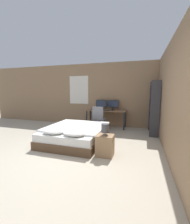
{
  "coord_description": "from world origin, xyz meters",
  "views": [
    {
      "loc": [
        1.59,
        -2.68,
        1.52
      ],
      "look_at": [
        -0.05,
        2.51,
        0.75
      ],
      "focal_mm": 24.0,
      "sensor_mm": 36.0,
      "label": 1
    }
  ],
  "objects_px": {
    "bed": "(76,134)",
    "desk": "(106,112)",
    "bedside_lamp": "(105,128)",
    "keyboard": "(105,110)",
    "computer_mouse": "(112,110)",
    "office_chair": "(99,121)",
    "nightstand": "(105,145)",
    "bookshelf": "(155,105)",
    "monitor_left": "(101,104)",
    "monitor_right": "(113,104)"
  },
  "relations": [
    {
      "from": "bed",
      "to": "monitor_right",
      "type": "distance_m",
      "value": 2.44
    },
    {
      "from": "nightstand",
      "to": "office_chair",
      "type": "height_order",
      "value": "office_chair"
    },
    {
      "from": "bedside_lamp",
      "to": "monitor_left",
      "type": "relative_size",
      "value": 0.58
    },
    {
      "from": "bedside_lamp",
      "to": "keyboard",
      "type": "xyz_separation_m",
      "value": [
        -0.62,
        2.54,
        0.08
      ]
    },
    {
      "from": "monitor_left",
      "to": "monitor_right",
      "type": "height_order",
      "value": "same"
    },
    {
      "from": "bed",
      "to": "desk",
      "type": "height_order",
      "value": "desk"
    },
    {
      "from": "monitor_left",
      "to": "monitor_right",
      "type": "distance_m",
      "value": 0.51
    },
    {
      "from": "monitor_left",
      "to": "bookshelf",
      "type": "height_order",
      "value": "bookshelf"
    },
    {
      "from": "desk",
      "to": "computer_mouse",
      "type": "relative_size",
      "value": 23.52
    },
    {
      "from": "monitor_left",
      "to": "keyboard",
      "type": "relative_size",
      "value": 1.16
    },
    {
      "from": "nightstand",
      "to": "monitor_left",
      "type": "bearing_deg",
      "value": 106.88
    },
    {
      "from": "bed",
      "to": "computer_mouse",
      "type": "bearing_deg",
      "value": 68.22
    },
    {
      "from": "bookshelf",
      "to": "monitor_left",
      "type": "bearing_deg",
      "value": 161.37
    },
    {
      "from": "keyboard",
      "to": "desk",
      "type": "bearing_deg",
      "value": 90.0
    },
    {
      "from": "office_chair",
      "to": "nightstand",
      "type": "bearing_deg",
      "value": -70.17
    },
    {
      "from": "keyboard",
      "to": "bed",
      "type": "bearing_deg",
      "value": -103.57
    },
    {
      "from": "bed",
      "to": "desk",
      "type": "xyz_separation_m",
      "value": [
        0.45,
        2.03,
        0.41
      ]
    },
    {
      "from": "bed",
      "to": "nightstand",
      "type": "distance_m",
      "value": 1.27
    },
    {
      "from": "keyboard",
      "to": "office_chair",
      "type": "height_order",
      "value": "office_chair"
    },
    {
      "from": "keyboard",
      "to": "bookshelf",
      "type": "height_order",
      "value": "bookshelf"
    },
    {
      "from": "nightstand",
      "to": "desk",
      "type": "xyz_separation_m",
      "value": [
        -0.62,
        2.72,
        0.4
      ]
    },
    {
      "from": "bed",
      "to": "desk",
      "type": "relative_size",
      "value": 1.19
    },
    {
      "from": "keyboard",
      "to": "computer_mouse",
      "type": "bearing_deg",
      "value": 0.0
    },
    {
      "from": "office_chair",
      "to": "bookshelf",
      "type": "distance_m",
      "value": 2.06
    },
    {
      "from": "bedside_lamp",
      "to": "desk",
      "type": "height_order",
      "value": "bedside_lamp"
    },
    {
      "from": "nightstand",
      "to": "bed",
      "type": "bearing_deg",
      "value": 147.48
    },
    {
      "from": "bed",
      "to": "bedside_lamp",
      "type": "height_order",
      "value": "bedside_lamp"
    },
    {
      "from": "nightstand",
      "to": "desk",
      "type": "distance_m",
      "value": 2.82
    },
    {
      "from": "monitor_left",
      "to": "office_chair",
      "type": "bearing_deg",
      "value": -80.49
    },
    {
      "from": "monitor_right",
      "to": "bed",
      "type": "bearing_deg",
      "value": -107.58
    },
    {
      "from": "desk",
      "to": "office_chair",
      "type": "height_order",
      "value": "office_chair"
    },
    {
      "from": "desk",
      "to": "computer_mouse",
      "type": "xyz_separation_m",
      "value": [
        0.29,
        -0.18,
        0.11
      ]
    },
    {
      "from": "desk",
      "to": "nightstand",
      "type": "bearing_deg",
      "value": -77.05
    },
    {
      "from": "monitor_left",
      "to": "office_chair",
      "type": "xyz_separation_m",
      "value": [
        0.14,
        -0.86,
        -0.59
      ]
    },
    {
      "from": "monitor_right",
      "to": "keyboard",
      "type": "height_order",
      "value": "monitor_right"
    },
    {
      "from": "keyboard",
      "to": "office_chair",
      "type": "bearing_deg",
      "value": -102.63
    },
    {
      "from": "nightstand",
      "to": "monitor_right",
      "type": "distance_m",
      "value": 3.01
    },
    {
      "from": "computer_mouse",
      "to": "bookshelf",
      "type": "distance_m",
      "value": 1.6
    },
    {
      "from": "nightstand",
      "to": "bookshelf",
      "type": "relative_size",
      "value": 0.27
    },
    {
      "from": "bedside_lamp",
      "to": "bookshelf",
      "type": "bearing_deg",
      "value": 61.35
    },
    {
      "from": "monitor_left",
      "to": "monitor_right",
      "type": "bearing_deg",
      "value": 0.0
    },
    {
      "from": "bedside_lamp",
      "to": "desk",
      "type": "bearing_deg",
      "value": 102.95
    },
    {
      "from": "nightstand",
      "to": "monitor_right",
      "type": "height_order",
      "value": "monitor_right"
    },
    {
      "from": "nightstand",
      "to": "computer_mouse",
      "type": "bearing_deg",
      "value": 97.45
    },
    {
      "from": "office_chair",
      "to": "bookshelf",
      "type": "height_order",
      "value": "bookshelf"
    },
    {
      "from": "bed",
      "to": "computer_mouse",
      "type": "height_order",
      "value": "computer_mouse"
    },
    {
      "from": "computer_mouse",
      "to": "bookshelf",
      "type": "xyz_separation_m",
      "value": [
        1.53,
        -0.34,
        0.3
      ]
    },
    {
      "from": "bed",
      "to": "monitor_left",
      "type": "relative_size",
      "value": 4.18
    },
    {
      "from": "bedside_lamp",
      "to": "bookshelf",
      "type": "xyz_separation_m",
      "value": [
        1.2,
        2.2,
        0.39
      ]
    },
    {
      "from": "desk",
      "to": "bed",
      "type": "bearing_deg",
      "value": -102.4
    }
  ]
}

